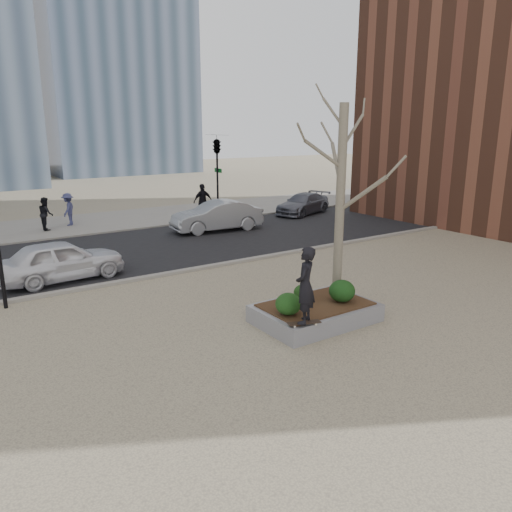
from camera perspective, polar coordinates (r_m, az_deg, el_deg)
ground at (r=12.57m, az=3.26°, el=-8.43°), size 120.00×120.00×0.00m
street at (r=21.01m, az=-13.49°, el=0.69°), size 60.00×8.00×0.02m
far_sidewalk at (r=27.54m, az=-18.73°, el=3.57°), size 60.00×6.00×0.02m
planter at (r=13.08m, az=6.79°, el=-6.51°), size 3.00×2.00×0.45m
planter_mulch at (r=12.99m, az=6.82°, el=-5.51°), size 2.70×1.70×0.04m
sycamore_tree at (r=13.15m, az=9.74°, el=9.50°), size 2.80×2.80×6.60m
shrub_left at (r=12.11m, az=3.72°, el=-5.49°), size 0.63×0.63×0.54m
shrub_middle at (r=13.10m, az=5.43°, el=-4.19°), size 0.51×0.51×0.43m
shrub_right at (r=13.15m, az=9.80°, el=-3.95°), size 0.68×0.68×0.58m
skateboard at (r=11.69m, az=5.54°, el=-7.71°), size 0.80×0.45×0.08m
skateboarder at (r=11.37m, az=5.65°, el=-3.36°), size 0.78×0.74×1.79m
police_car at (r=17.41m, az=-21.36°, el=-0.45°), size 4.06×1.87×1.35m
car_silver at (r=24.13m, az=-4.50°, el=4.58°), size 4.50×2.02×1.43m
car_third at (r=28.96m, az=5.39°, el=5.97°), size 4.34×2.87×1.17m
pedestrian_a at (r=26.22m, az=-22.89°, el=4.48°), size 0.62×0.79×1.60m
pedestrian_b at (r=27.08m, az=-20.66°, el=5.02°), size 1.08×1.23×1.65m
pedestrian_c at (r=27.37m, az=-6.09°, el=6.24°), size 1.12×0.47×1.90m
traffic_light_far at (r=27.49m, az=-4.43°, el=8.99°), size 0.60×2.48×4.50m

